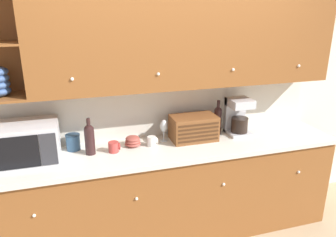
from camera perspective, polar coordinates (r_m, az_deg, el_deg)
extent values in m
plane|color=tan|center=(3.66, -1.01, -16.26)|extent=(24.00, 24.00, 0.00)
cube|color=silver|center=(3.13, -1.29, 3.94)|extent=(5.51, 0.06, 2.60)
cube|color=brown|center=(3.18, 0.49, -12.76)|extent=(3.11, 0.61, 0.88)
cube|color=silver|center=(2.95, 0.60, -5.28)|extent=(3.13, 0.64, 0.04)
sphere|color=white|center=(2.73, -22.29, -15.38)|extent=(0.03, 0.03, 0.03)
sphere|color=white|center=(2.74, -5.50, -13.74)|extent=(0.03, 0.03, 0.03)
sphere|color=white|center=(2.96, 9.67, -11.24)|extent=(0.03, 0.03, 0.03)
sphere|color=white|center=(3.35, 21.80, -8.65)|extent=(0.03, 0.03, 0.03)
cube|color=silver|center=(3.13, -1.10, 1.61)|extent=(3.11, 0.01, 0.52)
cube|color=brown|center=(2.90, 3.87, 14.15)|extent=(2.69, 0.35, 0.87)
cube|color=brown|center=(2.84, -27.24, 3.29)|extent=(0.42, 0.35, 0.02)
sphere|color=white|center=(2.58, -16.35, 6.60)|extent=(0.03, 0.03, 0.03)
sphere|color=white|center=(2.67, -1.70, 7.75)|extent=(0.03, 0.03, 0.03)
sphere|color=white|center=(2.91, 11.28, 8.34)|extent=(0.03, 0.03, 0.03)
sphere|color=white|center=(3.28, 21.82, 8.52)|extent=(0.03, 0.03, 0.03)
cube|color=silver|center=(2.85, -23.89, -3.93)|extent=(0.55, 0.37, 0.32)
cube|color=black|center=(2.69, -25.57, -5.54)|extent=(0.38, 0.01, 0.26)
cube|color=#2D2D33|center=(2.65, -20.07, -5.08)|extent=(0.12, 0.01, 0.26)
cylinder|color=#33567A|center=(2.97, -16.19, -4.05)|extent=(0.12, 0.12, 0.13)
cylinder|color=navy|center=(2.95, -16.32, -2.78)|extent=(0.12, 0.12, 0.01)
cylinder|color=black|center=(2.84, -13.44, -3.99)|extent=(0.08, 0.08, 0.22)
sphere|color=black|center=(2.80, -13.61, -1.92)|extent=(0.08, 0.08, 0.08)
cylinder|color=black|center=(2.77, -13.71, -0.70)|extent=(0.03, 0.03, 0.08)
cylinder|color=#B73D38|center=(2.86, -9.46, -4.92)|extent=(0.09, 0.09, 0.09)
torus|color=#B73D38|center=(2.86, -8.47, -4.78)|extent=(0.01, 0.06, 0.06)
ellipsoid|color=#9E473D|center=(2.96, -6.16, -4.37)|extent=(0.14, 0.14, 0.04)
ellipsoid|color=#9E473D|center=(2.95, -6.17, -3.92)|extent=(0.14, 0.14, 0.04)
ellipsoid|color=#9E473D|center=(2.94, -6.19, -3.48)|extent=(0.13, 0.13, 0.04)
cylinder|color=silver|center=(2.95, -2.86, -3.97)|extent=(0.08, 0.08, 0.09)
torus|color=silver|center=(2.96, -1.99, -3.84)|extent=(0.01, 0.06, 0.06)
cylinder|color=silver|center=(3.06, -0.73, -3.85)|extent=(0.07, 0.07, 0.01)
cylinder|color=silver|center=(3.05, -0.73, -3.08)|extent=(0.01, 0.01, 0.08)
ellipsoid|color=silver|center=(3.01, -0.74, -1.31)|extent=(0.07, 0.07, 0.12)
cube|color=brown|center=(3.06, 4.47, -1.63)|extent=(0.42, 0.25, 0.23)
cube|color=#432713|center=(2.98, 5.33, -3.80)|extent=(0.39, 0.01, 0.02)
cube|color=#432713|center=(2.96, 5.35, -3.14)|extent=(0.39, 0.01, 0.02)
cube|color=#432713|center=(2.95, 5.37, -2.47)|extent=(0.39, 0.01, 0.02)
cube|color=#432713|center=(2.94, 5.39, -1.79)|extent=(0.39, 0.01, 0.02)
cube|color=#432713|center=(2.92, 5.42, -1.11)|extent=(0.39, 0.01, 0.02)
cylinder|color=black|center=(3.24, 8.62, -0.64)|extent=(0.07, 0.07, 0.23)
sphere|color=black|center=(3.20, 8.72, 1.35)|extent=(0.07, 0.07, 0.07)
cylinder|color=black|center=(3.18, 8.78, 2.42)|extent=(0.03, 0.03, 0.08)
cube|color=#B7B7BC|center=(3.29, 12.08, -2.40)|extent=(0.22, 0.22, 0.03)
cylinder|color=black|center=(3.25, 12.33, -1.08)|extent=(0.16, 0.16, 0.14)
cube|color=#B7B7BC|center=(3.31, 11.56, 0.75)|extent=(0.22, 0.05, 0.36)
cube|color=#B7B7BC|center=(3.20, 12.45, 2.66)|extent=(0.22, 0.22, 0.08)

